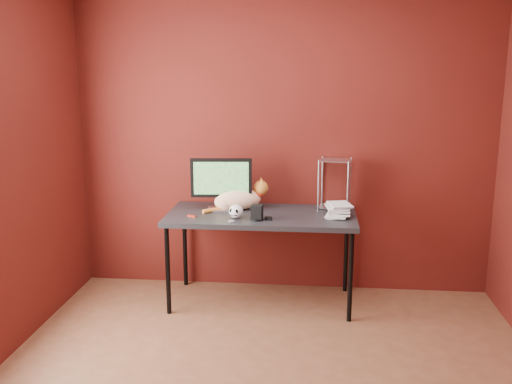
# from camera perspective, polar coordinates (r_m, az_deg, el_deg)

# --- Properties ---
(room) EXTENTS (3.52, 3.52, 2.61)m
(room) POSITION_cam_1_polar(r_m,az_deg,el_deg) (3.06, 1.05, 3.81)
(room) COLOR brown
(room) RESTS_ON ground
(desk) EXTENTS (1.50, 0.70, 0.75)m
(desk) POSITION_cam_1_polar(r_m,az_deg,el_deg) (4.56, 0.54, -2.79)
(desk) COLOR black
(desk) RESTS_ON ground
(monitor) EXTENTS (0.50, 0.18, 0.43)m
(monitor) POSITION_cam_1_polar(r_m,az_deg,el_deg) (4.61, -3.49, 1.05)
(monitor) COLOR #B1B2B7
(monitor) RESTS_ON desk
(cat) EXTENTS (0.51, 0.32, 0.26)m
(cat) POSITION_cam_1_polar(r_m,az_deg,el_deg) (4.67, -1.73, -0.68)
(cat) COLOR orange
(cat) RESTS_ON desk
(skull_mug) EXTENTS (0.11, 0.12, 0.11)m
(skull_mug) POSITION_cam_1_polar(r_m,az_deg,el_deg) (4.40, -2.01, -1.95)
(skull_mug) COLOR silver
(skull_mug) RESTS_ON desk
(speaker) EXTENTS (0.10, 0.10, 0.12)m
(speaker) POSITION_cam_1_polar(r_m,az_deg,el_deg) (4.35, 0.10, -2.13)
(speaker) COLOR black
(speaker) RESTS_ON desk
(book_stack) EXTENTS (0.21, 0.25, 1.10)m
(book_stack) POSITION_cam_1_polar(r_m,az_deg,el_deg) (4.42, 7.39, 4.58)
(book_stack) COLOR beige
(book_stack) RESTS_ON desk
(wire_rack) EXTENTS (0.27, 0.23, 0.41)m
(wire_rack) POSITION_cam_1_polar(r_m,az_deg,el_deg) (4.73, 7.87, 0.84)
(wire_rack) COLOR #B1B2B7
(wire_rack) RESTS_ON desk
(pocket_knife) EXTENTS (0.07, 0.04, 0.01)m
(pocket_knife) POSITION_cam_1_polar(r_m,az_deg,el_deg) (4.48, -6.45, -2.41)
(pocket_knife) COLOR maroon
(pocket_knife) RESTS_ON desk
(black_gadget) EXTENTS (0.06, 0.04, 0.03)m
(black_gadget) POSITION_cam_1_polar(r_m,az_deg,el_deg) (4.37, 1.25, -2.66)
(black_gadget) COLOR black
(black_gadget) RESTS_ON desk
(washer) EXTENTS (0.05, 0.05, 0.00)m
(washer) POSITION_cam_1_polar(r_m,az_deg,el_deg) (4.33, -2.48, -2.93)
(washer) COLOR #B1B2B7
(washer) RESTS_ON desk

